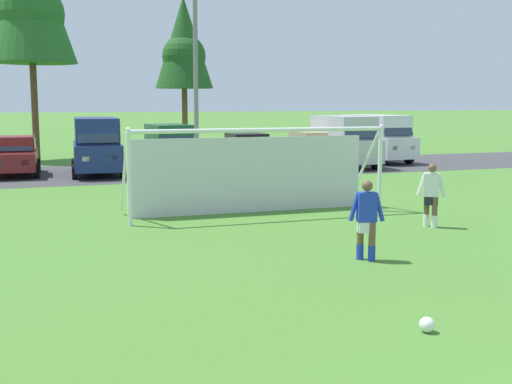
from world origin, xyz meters
TOP-DOWN VIEW (x-y plane):
  - ground_plane at (0.00, 15.00)m, footprint 400.00×400.00m
  - parking_lot_strip at (0.00, 26.99)m, footprint 52.00×8.40m
  - soccer_ball at (-0.29, 4.60)m, footprint 0.22×0.22m
  - soccer_goal at (0.65, 14.66)m, footprint 7.45×2.04m
  - player_striker_near at (0.95, 8.59)m, footprint 0.71×0.35m
  - player_defender_far at (4.26, 11.16)m, footprint 0.62×0.54m
  - parked_car_slot_left at (-6.01, 27.34)m, footprint 2.15×4.26m
  - parked_car_slot_center_left at (-2.58, 26.51)m, footprint 2.41×4.91m
  - parked_car_slot_center at (0.89, 27.30)m, footprint 2.31×4.69m
  - parked_car_slot_center_right at (4.51, 26.67)m, footprint 2.16×4.27m
  - parked_car_slot_right at (8.12, 26.95)m, footprint 2.16×4.27m
  - parked_car_slot_far_right at (9.37, 26.06)m, footprint 2.32×4.86m
  - parked_car_slot_end at (12.25, 27.80)m, footprint 2.43×4.92m
  - tree_mid_left at (4.12, 37.99)m, footprint 3.67×3.67m
  - street_lamp at (1.01, 22.03)m, footprint 2.00×0.32m

SIDE VIEW (x-z plane):
  - ground_plane at x=0.00m, z-range 0.00..0.00m
  - parking_lot_strip at x=0.00m, z-range 0.00..0.01m
  - soccer_ball at x=-0.29m, z-range 0.00..0.22m
  - player_striker_near at x=0.95m, z-range 0.00..1.64m
  - player_defender_far at x=4.26m, z-range 0.00..1.64m
  - parked_car_slot_left at x=-6.01m, z-range 0.02..1.74m
  - parked_car_slot_center_right at x=4.51m, z-range 0.02..1.74m
  - parked_car_slot_right at x=8.12m, z-range 0.02..1.74m
  - parked_car_slot_center at x=0.89m, z-range 0.03..2.19m
  - soccer_goal at x=0.65m, z-range 0.01..2.58m
  - parked_car_slot_center_left at x=-2.58m, z-range 0.08..2.60m
  - parked_car_slot_far_right at x=9.37m, z-range 0.08..2.60m
  - parked_car_slot_end at x=12.25m, z-range 0.08..2.60m
  - street_lamp at x=1.01m, z-range 0.14..7.71m
  - tree_mid_left at x=4.12m, z-range 1.83..11.63m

